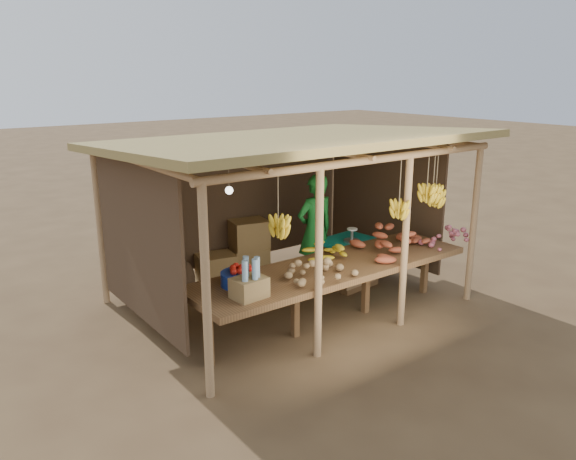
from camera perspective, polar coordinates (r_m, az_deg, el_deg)
ground at (r=8.10m, az=0.00°, el=-7.17°), size 60.00×60.00×0.00m
stall_structure at (r=7.50m, az=0.38°, el=6.20°), size 4.70×3.50×2.43m
counter at (r=7.14m, az=4.58°, el=-4.07°), size 3.90×1.05×0.80m
potato_heap at (r=6.58m, az=3.20°, el=-3.57°), size 0.94×0.68×0.36m
sweet_potato_heap at (r=7.80m, az=10.92°, el=-0.71°), size 1.20×0.79×0.36m
onion_heap at (r=8.22m, az=16.07°, el=-0.25°), size 0.85×0.68×0.35m
banana_pile at (r=7.28m, az=3.67°, el=-1.71°), size 0.66×0.48×0.35m
tomato_basin at (r=6.46m, az=-4.90°, el=-4.79°), size 0.44×0.44×0.23m
bottle_box at (r=6.07m, az=-3.98°, el=-5.34°), size 0.39×0.32×0.45m
vendor at (r=8.44m, az=2.76°, el=-0.06°), size 0.65×0.45×1.71m
tarp_crate at (r=8.59m, az=6.20°, el=-3.13°), size 0.85×0.76×0.94m
carton_stack at (r=8.85m, az=-5.06°, el=-2.48°), size 1.25×0.55×0.89m
burlap_sacks at (r=8.35m, az=-12.25°, el=-4.84°), size 0.87×0.46×0.62m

